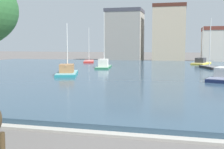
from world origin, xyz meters
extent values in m
cube|color=#334C60|center=(0.00, 34.72, 0.19)|extent=(76.01, 53.15, 0.38)
cube|color=#ADA89E|center=(0.00, 7.90, 0.06)|extent=(76.01, 0.50, 0.12)
cube|color=silver|center=(7.69, 27.19, 1.19)|extent=(2.21, 3.18, 0.92)
cylinder|color=silver|center=(7.62, 27.00, 1.58)|extent=(1.04, 2.77, 0.08)
cube|color=#236B42|center=(-8.28, 38.99, 0.28)|extent=(2.84, 6.46, 0.57)
ellipsoid|color=#236B42|center=(-8.71, 41.92, 0.28)|extent=(2.05, 2.42, 0.54)
cube|color=gray|center=(-8.28, 38.99, 0.60)|extent=(2.78, 6.33, 0.06)
cube|color=silver|center=(-8.21, 38.52, 1.18)|extent=(1.67, 2.36, 1.11)
cylinder|color=silver|center=(-8.35, 39.45, 4.76)|extent=(0.12, 0.12, 8.39)
cylinder|color=silver|center=(-8.19, 38.37, 1.47)|extent=(0.40, 2.17, 0.08)
cube|color=gold|center=(7.01, 51.65, 0.29)|extent=(4.02, 6.40, 0.59)
ellipsoid|color=gold|center=(7.95, 54.36, 0.29)|extent=(2.53, 2.63, 0.56)
cube|color=#DFCD77|center=(7.01, 51.65, 0.62)|extent=(3.94, 6.27, 0.06)
cube|color=#333338|center=(6.86, 51.23, 1.09)|extent=(2.12, 2.49, 0.89)
cylinder|color=silver|center=(7.16, 52.08, 4.05)|extent=(0.12, 0.12, 6.91)
cylinder|color=silver|center=(6.81, 51.08, 1.49)|extent=(0.77, 2.02, 0.08)
cube|color=teal|center=(-9.60, 27.57, 0.33)|extent=(3.93, 6.31, 0.65)
ellipsoid|color=teal|center=(-10.45, 30.25, 0.33)|extent=(2.55, 2.58, 0.62)
cube|color=#6EA5A8|center=(-9.60, 27.57, 0.68)|extent=(3.85, 6.18, 0.06)
cube|color=#9E7047|center=(-9.47, 27.15, 1.19)|extent=(2.12, 2.45, 0.96)
cylinder|color=silver|center=(-9.74, 28.00, 3.54)|extent=(0.12, 0.12, 5.77)
cylinder|color=silver|center=(-9.42, 27.01, 1.55)|extent=(0.70, 1.99, 0.08)
cube|color=red|center=(-15.07, 52.20, 0.33)|extent=(3.64, 6.48, 0.66)
ellipsoid|color=red|center=(-15.91, 55.02, 0.33)|extent=(2.30, 2.58, 0.63)
cube|color=#C7716E|center=(-15.07, 52.20, 0.69)|extent=(3.56, 6.35, 0.06)
cylinder|color=silver|center=(-15.21, 52.65, 4.03)|extent=(0.12, 0.12, 6.74)
cylinder|color=silver|center=(-14.90, 51.61, 1.56)|extent=(0.70, 2.10, 0.08)
cube|color=black|center=(7.68, 41.41, 0.34)|extent=(3.03, 5.35, 0.67)
ellipsoid|color=black|center=(6.96, 43.73, 0.34)|extent=(1.91, 2.13, 0.64)
cube|color=slate|center=(7.68, 41.41, 0.70)|extent=(2.97, 5.24, 0.06)
cylinder|color=silver|center=(7.56, 41.77, 4.28)|extent=(0.12, 0.12, 7.22)
cylinder|color=silver|center=(7.83, 40.92, 1.57)|extent=(0.60, 1.73, 0.08)
cube|color=gray|center=(-9.94, 64.18, 5.74)|extent=(8.37, 7.43, 11.48)
cube|color=#42424C|center=(-9.94, 64.18, 11.88)|extent=(8.54, 7.58, 0.80)
cube|color=#C6B293|center=(0.54, 63.64, 6.14)|extent=(7.28, 5.20, 12.28)
cube|color=#51281E|center=(0.54, 63.64, 12.68)|extent=(7.43, 5.31, 0.80)
cube|color=beige|center=(11.33, 64.23, 3.52)|extent=(6.93, 7.31, 7.04)
cube|color=brown|center=(11.33, 64.23, 7.44)|extent=(7.06, 7.46, 0.80)
camera|label=1|loc=(3.48, -3.73, 3.89)|focal=45.87mm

